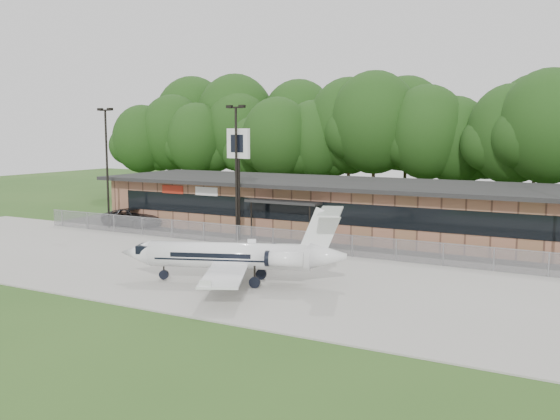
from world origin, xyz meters
The scene contains 11 objects.
ground centered at (0.00, 0.00, 0.00)m, with size 160.00×160.00×0.00m, color #294C1B.
apron centered at (0.00, 8.00, 0.04)m, with size 64.00×18.00×0.08m, color #9E9B93.
parking_lot centered at (0.00, 19.50, 0.03)m, with size 50.00×9.00×0.06m, color #383835.
terminal centered at (0.00, 23.94, 2.18)m, with size 41.00×11.65×4.30m.
fence centered at (0.00, 15.00, 0.78)m, with size 46.00×0.04×1.52m.
treeline centered at (0.00, 42.00, 7.50)m, with size 72.00×12.00×15.00m, color #1A3912, non-canonical shape.
light_pole_left centered at (-18.00, 16.50, 5.98)m, with size 1.55×0.30×10.23m.
light_pole_mid centered at (-5.00, 16.50, 5.98)m, with size 1.55×0.30×10.23m.
business_jet centered at (2.21, 5.30, 1.53)m, with size 12.52×11.20×4.27m.
suv centered at (-16.93, 18.29, 0.79)m, with size 2.61×5.65×1.57m, color #323235.
pole_sign centered at (-5.00, 16.80, 6.51)m, with size 2.23×0.77×8.51m.
Camera 1 is at (20.25, -22.83, 8.39)m, focal length 40.00 mm.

